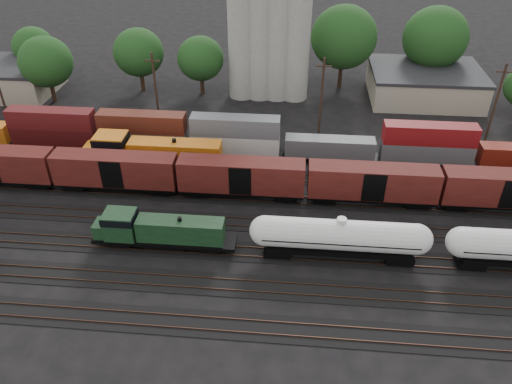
# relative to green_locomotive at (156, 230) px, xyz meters

# --- Properties ---
(ground) EXTENTS (600.00, 600.00, 0.00)m
(ground) POSITION_rel_green_locomotive_xyz_m (5.41, 5.00, -2.31)
(ground) COLOR black
(tracks) EXTENTS (180.00, 33.20, 0.20)m
(tracks) POSITION_rel_green_locomotive_xyz_m (5.41, 5.00, -2.26)
(tracks) COLOR black
(tracks) RESTS_ON ground
(green_locomotive) EXTENTS (15.13, 2.67, 4.01)m
(green_locomotive) POSITION_rel_green_locomotive_xyz_m (0.00, 0.00, 0.00)
(green_locomotive) COLOR black
(green_locomotive) RESTS_ON ground
(tank_car_a) EXTENTS (18.38, 3.29, 4.82)m
(tank_car_a) POSITION_rel_green_locomotive_xyz_m (19.02, 0.00, 0.54)
(tank_car_a) COLOR silver
(tank_car_a) RESTS_ON ground
(orange_locomotive) EXTENTS (19.76, 3.29, 4.94)m
(orange_locomotive) POSITION_rel_green_locomotive_xyz_m (-4.65, 15.00, 0.49)
(orange_locomotive) COLOR black
(orange_locomotive) RESTS_ON ground
(boxcar_string) EXTENTS (184.40, 2.90, 4.20)m
(boxcar_string) POSITION_rel_green_locomotive_xyz_m (15.56, 10.00, 0.81)
(boxcar_string) COLOR black
(boxcar_string) RESTS_ON ground
(container_wall) EXTENTS (162.32, 2.60, 5.80)m
(container_wall) POSITION_rel_green_locomotive_xyz_m (-1.74, 20.00, 0.30)
(container_wall) COLOR black
(container_wall) RESTS_ON ground
(grain_silo) EXTENTS (13.40, 5.00, 29.00)m
(grain_silo) POSITION_rel_green_locomotive_xyz_m (8.69, 41.00, 8.95)
(grain_silo) COLOR #9F9C92
(grain_silo) RESTS_ON ground
(industrial_sheds) EXTENTS (119.38, 17.26, 5.10)m
(industrial_sheds) POSITION_rel_green_locomotive_xyz_m (12.04, 40.25, 0.25)
(industrial_sheds) COLOR #9E937F
(industrial_sheds) RESTS_ON ground
(tree_band) EXTENTS (163.99, 22.09, 14.51)m
(tree_band) POSITION_rel_green_locomotive_xyz_m (18.75, 42.80, 5.43)
(tree_band) COLOR black
(tree_band) RESTS_ON ground
(utility_poles) EXTENTS (122.20, 0.36, 12.00)m
(utility_poles) POSITION_rel_green_locomotive_xyz_m (5.41, 27.00, 3.90)
(utility_poles) COLOR black
(utility_poles) RESTS_ON ground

